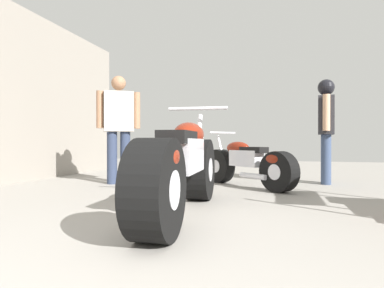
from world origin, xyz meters
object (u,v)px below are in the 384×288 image
at_px(motorcycle_maroon_cruiser, 182,168).
at_px(mechanic_with_helmet, 326,121).
at_px(motorcycle_black_naked, 248,164).
at_px(mechanic_in_blue, 119,123).

distance_m(motorcycle_maroon_cruiser, mechanic_with_helmet, 3.20).
xyz_separation_m(motorcycle_maroon_cruiser, mechanic_with_helmet, (1.58, 2.73, 0.56)).
bearing_deg(motorcycle_maroon_cruiser, motorcycle_black_naked, 78.54).
relative_size(motorcycle_black_naked, mechanic_with_helmet, 0.88).
distance_m(mechanic_in_blue, mechanic_with_helmet, 3.32).
relative_size(motorcycle_black_naked, mechanic_in_blue, 0.85).
bearing_deg(mechanic_in_blue, motorcycle_maroon_cruiser, -49.17).
distance_m(motorcycle_black_naked, mechanic_in_blue, 2.14).
bearing_deg(motorcycle_maroon_cruiser, mechanic_in_blue, 130.83).
distance_m(motorcycle_maroon_cruiser, motorcycle_black_naked, 2.06).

